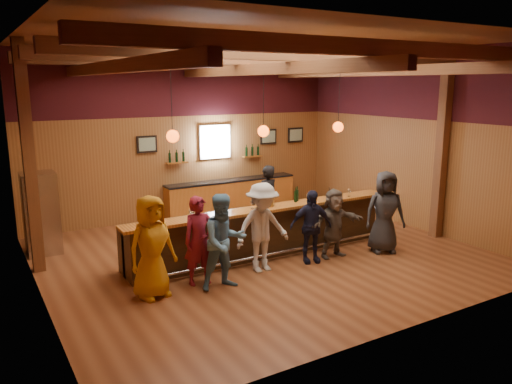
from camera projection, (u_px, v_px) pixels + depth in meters
room at (262, 106)px, 10.29m from camera, size 9.04×9.00×4.52m
bar_counter at (260, 230)px, 10.95m from camera, size 6.30×1.07×1.11m
back_bar_cabinet at (232, 195)px, 14.55m from camera, size 4.00×0.52×0.95m
window at (215, 142)px, 14.21m from camera, size 0.95×0.09×0.95m
framed_pictures at (242, 138)px, 14.62m from camera, size 5.35×0.05×0.45m
wine_shelves at (216, 157)px, 14.24m from camera, size 3.00×0.18×0.30m
pendant_lights at (263, 131)px, 10.35m from camera, size 4.24×0.24×1.37m
stainless_fridge at (41, 213)px, 10.87m from camera, size 0.70×0.70×1.80m
customer_orange at (152, 247)px, 8.60m from camera, size 1.00×0.77×1.82m
customer_redvest at (200, 241)px, 9.19m from camera, size 0.63×0.43×1.67m
customer_denim at (224, 242)px, 8.97m from camera, size 0.89×0.71×1.77m
customer_white at (262, 228)px, 9.80m from camera, size 1.16×0.67×1.79m
customer_navy at (311, 226)px, 10.34m from camera, size 0.97×0.61×1.54m
customer_brown at (334, 223)px, 10.67m from camera, size 1.40×0.47×1.49m
customer_dark at (385, 212)px, 10.95m from camera, size 1.05×0.89×1.82m
bartender at (267, 201)px, 12.13m from camera, size 0.71×0.54×1.75m
ice_bucket at (269, 201)px, 10.61m from camera, size 0.21×0.21×0.23m
bottle_a at (296, 196)px, 10.99m from camera, size 0.07×0.07×0.33m
bottle_b at (297, 195)px, 11.08m from camera, size 0.07×0.07×0.33m
glass_a at (162, 216)px, 9.31m from camera, size 0.09×0.09×0.20m
glass_b at (192, 213)px, 9.58m from camera, size 0.08×0.08×0.18m
glass_c at (191, 212)px, 9.66m from camera, size 0.08×0.08×0.18m
glass_d at (220, 210)px, 9.84m from camera, size 0.08×0.08×0.17m
glass_e at (252, 202)px, 10.40m from camera, size 0.08×0.08×0.19m
glass_f at (308, 196)px, 10.99m from camera, size 0.08×0.08×0.19m
glass_g at (311, 194)px, 11.15m from camera, size 0.09×0.09×0.20m
glass_h at (349, 191)px, 11.54m from camera, size 0.08×0.08×0.18m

